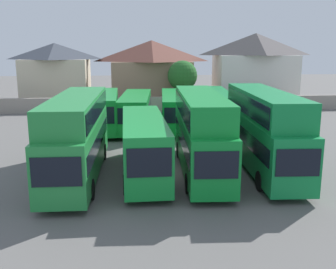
# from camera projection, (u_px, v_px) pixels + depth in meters

# --- Properties ---
(ground) EXTENTS (140.00, 140.00, 0.00)m
(ground) POSITION_uv_depth(u_px,v_px,m) (156.00, 121.00, 42.02)
(ground) COLOR #605E5B
(depot_boundary_wall) EXTENTS (56.00, 0.50, 1.80)m
(depot_boundary_wall) POSITION_uv_depth(u_px,v_px,m) (153.00, 104.00, 47.75)
(depot_boundary_wall) COLOR gray
(depot_boundary_wall) RESTS_ON ground
(bus_1) EXTENTS (2.76, 12.04, 4.87)m
(bus_1) POSITION_uv_depth(u_px,v_px,m) (77.00, 132.00, 23.31)
(bus_1) COLOR #22853B
(bus_1) RESTS_ON ground
(bus_2) EXTENTS (2.75, 10.46, 3.54)m
(bus_2) POSITION_uv_depth(u_px,v_px,m) (144.00, 143.00, 23.73)
(bus_2) COLOR #158E36
(bus_2) RESTS_ON ground
(bus_3) EXTENTS (2.88, 11.57, 4.90)m
(bus_3) POSITION_uv_depth(u_px,v_px,m) (201.00, 129.00, 24.17)
(bus_3) COLOR #10852E
(bus_3) RESTS_ON ground
(bus_4) EXTENTS (2.99, 11.87, 5.02)m
(bus_4) POSITION_uv_depth(u_px,v_px,m) (264.00, 127.00, 24.64)
(bus_4) COLOR #11803B
(bus_4) RESTS_ON ground
(bus_5) EXTENTS (2.77, 10.72, 3.45)m
(bus_5) POSITION_uv_depth(u_px,v_px,m) (104.00, 109.00, 37.04)
(bus_5) COLOR #158731
(bus_5) RESTS_ON ground
(bus_6) EXTENTS (3.32, 10.80, 3.30)m
(bus_6) POSITION_uv_depth(u_px,v_px,m) (136.00, 110.00, 37.29)
(bus_6) COLOR #148831
(bus_6) RESTS_ON ground
(bus_7) EXTENTS (3.22, 11.34, 3.27)m
(bus_7) POSITION_uv_depth(u_px,v_px,m) (175.00, 109.00, 38.00)
(bus_7) COLOR #118830
(bus_7) RESTS_ON ground
(bus_8) EXTENTS (3.30, 10.85, 3.52)m
(bus_8) POSITION_uv_depth(u_px,v_px,m) (216.00, 107.00, 38.42)
(bus_8) COLOR #0F7F37
(bus_8) RESTS_ON ground
(house_terrace_left) EXTENTS (8.97, 6.50, 8.23)m
(house_terrace_left) POSITION_uv_depth(u_px,v_px,m) (56.00, 74.00, 52.71)
(house_terrace_left) COLOR beige
(house_terrace_left) RESTS_ON ground
(house_terrace_centre) EXTENTS (11.22, 7.50, 8.61)m
(house_terrace_centre) POSITION_uv_depth(u_px,v_px,m) (152.00, 72.00, 54.13)
(house_terrace_centre) COLOR #9E7A60
(house_terrace_centre) RESTS_ON ground
(house_terrace_right) EXTENTS (11.13, 6.84, 9.55)m
(house_terrace_right) POSITION_uv_depth(u_px,v_px,m) (255.00, 68.00, 54.01)
(house_terrace_right) COLOR silver
(house_terrace_right) RESTS_ON ground
(tree_left_of_lot) EXTENTS (3.78, 3.78, 6.07)m
(tree_left_of_lot) POSITION_uv_depth(u_px,v_px,m) (182.00, 76.00, 49.79)
(tree_left_of_lot) COLOR brown
(tree_left_of_lot) RESTS_ON ground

